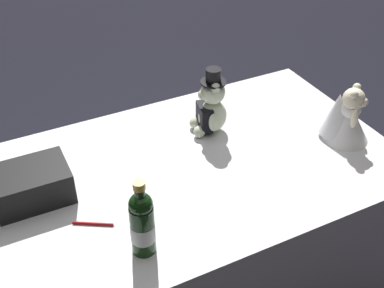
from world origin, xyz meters
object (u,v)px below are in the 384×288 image
object	(u,v)px
champagne_bottle	(142,223)
signing_pen	(95,224)
gift_case_black	(31,184)
teddy_bear_bride	(345,117)
teddy_bear_groom	(210,108)

from	to	relation	value
champagne_bottle	signing_pen	size ratio (longest dim) A/B	2.16
signing_pen	gift_case_black	distance (m)	0.27
teddy_bear_bride	signing_pen	xyz separation A→B (m)	(1.05, 0.02, -0.10)
signing_pen	gift_case_black	xyz separation A→B (m)	(0.15, -0.22, 0.06)
champagne_bottle	gift_case_black	bearing A→B (deg)	-57.23
teddy_bear_groom	signing_pen	bearing A→B (deg)	27.35
teddy_bear_bride	champagne_bottle	size ratio (longest dim) A/B	0.87
teddy_bear_groom	signing_pen	distance (m)	0.68
signing_pen	gift_case_black	bearing A→B (deg)	-56.48
teddy_bear_groom	teddy_bear_bride	world-z (taller)	teddy_bear_groom
teddy_bear_bride	gift_case_black	world-z (taller)	teddy_bear_bride
teddy_bear_bride	champagne_bottle	distance (m)	0.96
champagne_bottle	teddy_bear_bride	bearing A→B (deg)	-168.45
teddy_bear_groom	gift_case_black	size ratio (longest dim) A/B	1.09
teddy_bear_groom	teddy_bear_bride	size ratio (longest dim) A/B	1.19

